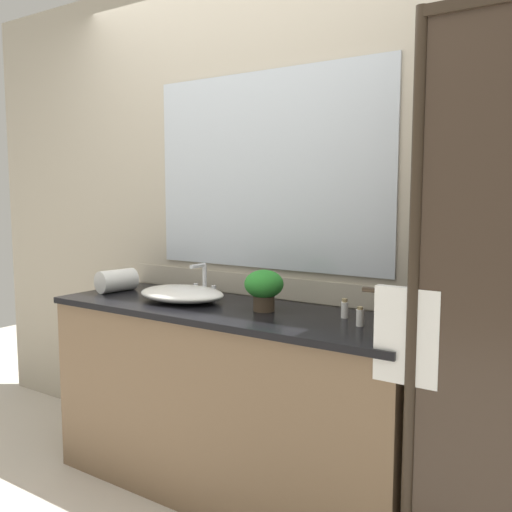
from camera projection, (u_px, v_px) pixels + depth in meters
ground_plane at (230, 492)px, 2.70m from camera, size 8.00×8.00×0.00m
wall_back_with_mirror at (270, 217)px, 2.83m from camera, size 4.40×0.06×2.60m
vanity_cabinet at (231, 401)px, 2.65m from camera, size 1.80×0.58×0.90m
sink_basin at (181, 294)px, 2.75m from camera, size 0.45×0.33×0.07m
faucet at (204, 285)px, 2.89m from camera, size 0.17×0.13×0.17m
potted_plant at (264, 287)px, 2.51m from camera, size 0.18×0.18×0.19m
amenity_bottle_body_wash at (360, 317)px, 2.23m from camera, size 0.03×0.03×0.08m
amenity_bottle_lotion at (345, 309)px, 2.38m from camera, size 0.03×0.03×0.08m
rolled_towel_near_edge at (117, 281)px, 3.02m from camera, size 0.15×0.22×0.12m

